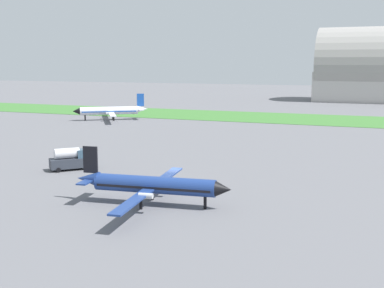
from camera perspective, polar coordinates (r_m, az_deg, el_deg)
The scene contains 5 objects.
ground_plane at distance 65.36m, azimuth -1.96°, elevation -4.54°, with size 600.00×600.00×0.00m, color slate.
grass_taxiway_strip at distance 144.14m, azimuth 11.19°, elevation 2.92°, with size 360.00×28.00×0.08m, color #3D7533.
airplane_taxiing_turboprop at distance 139.13m, azimuth -9.35°, elevation 3.82°, with size 18.28×20.83×7.21m.
airplane_foreground_turboprop at distance 55.26m, azimuth -4.69°, elevation -4.68°, with size 18.09×21.08×6.32m.
fuel_truck_near_gate at distance 75.45m, azimuth -13.53°, elevation -1.69°, with size 6.26×6.33×3.29m.
Camera 1 is at (25.17, -58.26, 15.65)m, focal length 46.32 mm.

